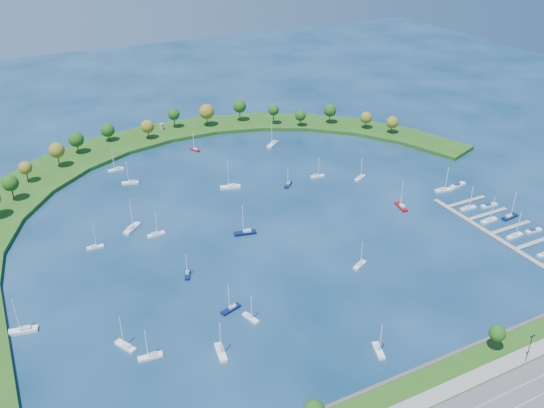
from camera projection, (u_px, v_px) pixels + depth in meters
name	position (u px, v px, depth m)	size (l,w,h in m)	color
ground	(267.00, 219.00, 251.85)	(700.00, 700.00, 0.00)	#072840
breakwater	(134.00, 194.00, 270.93)	(286.74, 247.64, 2.00)	#244B14
breakwater_trees	(164.00, 138.00, 307.26)	(241.32, 96.30, 13.81)	#382314
harbor_tower	(162.00, 127.00, 340.69)	(2.60, 2.60, 3.85)	gray
dock_system	(515.00, 237.00, 238.10)	(24.28, 82.00, 1.60)	gray
moored_boat_0	(401.00, 206.00, 260.56)	(4.24, 9.22, 13.08)	maroon
moored_boat_1	(360.00, 264.00, 219.94)	(7.33, 4.99, 10.56)	white
moored_boat_2	(317.00, 175.00, 288.90)	(7.28, 3.05, 10.37)	white
moored_boat_3	(187.00, 274.00, 214.46)	(4.15, 6.77, 9.64)	#0A1440
moored_boat_4	(150.00, 356.00, 176.28)	(7.85, 2.93, 11.28)	white
moored_boat_5	(125.00, 345.00, 180.35)	(5.67, 8.12, 11.75)	white
moored_boat_6	(116.00, 169.00, 295.56)	(8.05, 2.68, 11.67)	white
moored_boat_7	(130.00, 182.00, 282.23)	(8.31, 4.53, 11.77)	white
moored_boat_8	(251.00, 317.00, 192.44)	(3.75, 7.08, 10.02)	white
moored_boat_9	(195.00, 149.00, 318.73)	(4.48, 7.02, 10.04)	maroon
moored_boat_10	(379.00, 350.00, 178.69)	(4.42, 7.84, 11.12)	white
moored_boat_11	(23.00, 330.00, 186.74)	(9.51, 4.53, 13.48)	white
moored_boat_12	(156.00, 234.00, 239.46)	(7.59, 2.69, 10.94)	white
moored_boat_13	(95.00, 246.00, 230.97)	(6.79, 2.23, 9.85)	white
moored_boat_14	(230.00, 186.00, 277.94)	(10.16, 5.38, 14.38)	white
moored_boat_15	(132.00, 228.00, 243.56)	(9.00, 8.49, 14.22)	white
moored_boat_16	(231.00, 308.00, 196.50)	(7.91, 4.31, 11.20)	#0A1440
moored_boat_17	(360.00, 177.00, 287.12)	(7.74, 5.28, 11.15)	white
moored_boat_18	(221.00, 351.00, 177.94)	(3.67, 8.87, 12.65)	white
moored_boat_19	(288.00, 184.00, 280.40)	(6.56, 6.41, 10.53)	#0A1440
moored_boat_20	(245.00, 232.00, 240.46)	(9.69, 4.63, 13.73)	#0A1440
moored_boat_21	(272.00, 144.00, 325.28)	(9.38, 8.36, 14.48)	white
docked_boat_4	(515.00, 235.00, 238.38)	(8.22, 2.68, 11.93)	white
docked_boat_5	(534.00, 231.00, 242.24)	(7.83, 2.96, 1.56)	white
docked_boat_6	(489.00, 220.00, 249.52)	(8.37, 2.63, 12.19)	white
docked_boat_7	(510.00, 216.00, 252.28)	(8.70, 3.21, 12.51)	#0A1440
docked_boat_8	(468.00, 207.00, 259.44)	(7.95, 2.56, 11.56)	white
docked_boat_9	(489.00, 205.00, 261.88)	(8.30, 2.80, 1.67)	white
docked_boat_10	(444.00, 189.00, 275.09)	(9.04, 3.74, 12.89)	white
docked_boat_11	(458.00, 185.00, 279.91)	(9.39, 3.92, 1.86)	white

